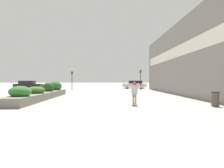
{
  "coord_description": "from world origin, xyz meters",
  "views": [
    {
      "loc": [
        0.4,
        -7.12,
        1.6
      ],
      "look_at": [
        0.87,
        18.66,
        1.18
      ],
      "focal_mm": 35.0,
      "sensor_mm": 36.0,
      "label": 1
    }
  ],
  "objects": [
    {
      "name": "car_center_right",
      "position": [
        16.46,
        33.57,
        0.79
      ],
      "size": [
        3.84,
        2.05,
        1.49
      ],
      "rotation": [
        0.0,
        0.0,
        -1.57
      ],
      "color": "maroon",
      "rests_on": "ground_plane"
    },
    {
      "name": "traffic_light_right",
      "position": [
        5.9,
        29.74,
        2.32
      ],
      "size": [
        0.28,
        0.3,
        3.39
      ],
      "color": "black",
      "rests_on": "ground_plane"
    },
    {
      "name": "skateboarder",
      "position": [
        2.12,
        7.0,
        0.95
      ],
      "size": [
        1.23,
        0.63,
        1.41
      ],
      "rotation": [
        0.0,
        0.0,
        -0.43
      ],
      "color": "tan",
      "rests_on": "skateboard"
    },
    {
      "name": "car_center_left",
      "position": [
        5.57,
        35.47,
        0.81
      ],
      "size": [
        4.65,
        1.93,
        1.56
      ],
      "rotation": [
        0.0,
        0.0,
        1.57
      ],
      "color": "silver",
      "rests_on": "ground_plane"
    },
    {
      "name": "building_wall_right",
      "position": [
        8.24,
        12.89,
        3.98
      ],
      "size": [
        0.67,
        40.01,
        7.94
      ],
      "color": "gray",
      "rests_on": "ground_plane"
    },
    {
      "name": "trash_bin",
      "position": [
        6.98,
        6.12,
        0.45
      ],
      "size": [
        0.48,
        0.48,
        0.9
      ],
      "color": "#514C47",
      "rests_on": "ground_plane"
    },
    {
      "name": "planter_box",
      "position": [
        -5.31,
        12.0,
        0.51
      ],
      "size": [
        1.6,
        13.17,
        1.51
      ],
      "color": "slate",
      "rests_on": "ground_plane"
    },
    {
      "name": "skateboard",
      "position": [
        2.12,
        7.0,
        0.07
      ],
      "size": [
        0.39,
        0.6,
        0.09
      ],
      "rotation": [
        0.0,
        0.0,
        -0.43
      ],
      "color": "maroon",
      "rests_on": "ground_plane"
    },
    {
      "name": "traffic_light_left",
      "position": [
        -5.7,
        29.8,
        2.15
      ],
      "size": [
        0.28,
        0.3,
        3.11
      ],
      "color": "black",
      "rests_on": "ground_plane"
    },
    {
      "name": "ground_plane",
      "position": [
        0.0,
        0.0,
        0.0
      ],
      "size": [
        300.0,
        300.0,
        0.0
      ],
      "primitive_type": "plane",
      "color": "#A3A099"
    },
    {
      "name": "car_leftmost",
      "position": [
        -14.34,
        33.2,
        0.81
      ],
      "size": [
        4.8,
        2.03,
        1.56
      ],
      "rotation": [
        0.0,
        0.0,
        -1.57
      ],
      "color": "black",
      "rests_on": "ground_plane"
    }
  ]
}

